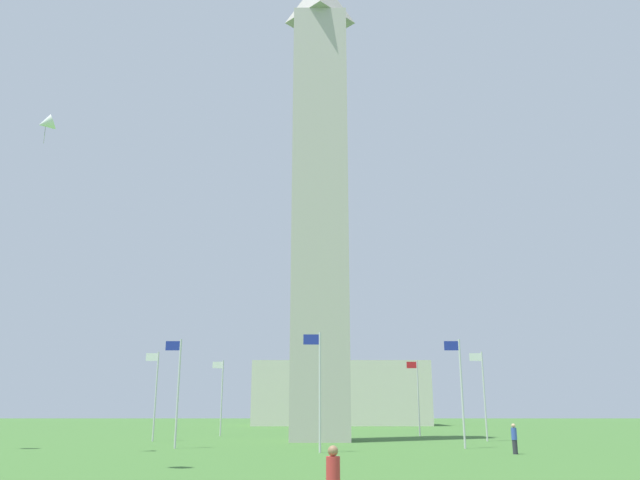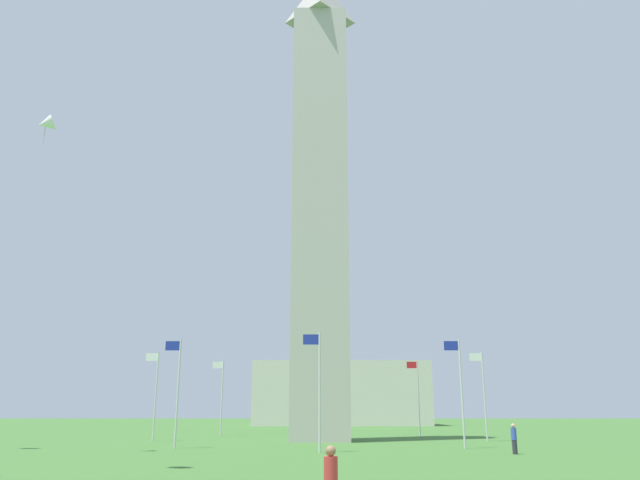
# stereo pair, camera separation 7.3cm
# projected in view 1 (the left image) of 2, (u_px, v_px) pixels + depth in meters

# --- Properties ---
(ground_plane) EXTENTS (260.00, 260.00, 0.00)m
(ground_plane) POSITION_uv_depth(u_px,v_px,m) (320.00, 441.00, 50.63)
(ground_plane) COLOR #3D6B2D
(obelisk_monument) EXTENTS (4.92, 4.92, 44.69)m
(obelisk_monument) POSITION_uv_depth(u_px,v_px,m) (320.00, 185.00, 56.53)
(obelisk_monument) COLOR #B7B2A8
(obelisk_monument) RESTS_ON ground
(flagpole_n) EXTENTS (1.12, 0.14, 7.26)m
(flagpole_n) POSITION_uv_depth(u_px,v_px,m) (155.00, 391.00, 51.69)
(flagpole_n) COLOR silver
(flagpole_n) RESTS_ON ground
(flagpole_ne) EXTENTS (1.12, 0.14, 7.26)m
(flagpole_ne) POSITION_uv_depth(u_px,v_px,m) (177.00, 387.00, 42.33)
(flagpole_ne) COLOR silver
(flagpole_ne) RESTS_ON ground
(flagpole_e) EXTENTS (1.12, 0.14, 7.26)m
(flagpole_e) POSITION_uv_depth(u_px,v_px,m) (319.00, 385.00, 38.44)
(flagpole_e) COLOR silver
(flagpole_e) RESTS_ON ground
(flagpole_se) EXTENTS (1.12, 0.14, 7.26)m
(flagpole_se) POSITION_uv_depth(u_px,v_px,m) (461.00, 387.00, 42.32)
(flagpole_se) COLOR silver
(flagpole_se) RESTS_ON ground
(flagpole_s) EXTENTS (1.12, 0.14, 7.26)m
(flagpole_s) POSITION_uv_depth(u_px,v_px,m) (483.00, 391.00, 51.68)
(flagpole_s) COLOR silver
(flagpole_s) RESTS_ON ground
(flagpole_sw) EXTENTS (1.12, 0.14, 7.26)m
(flagpole_sw) POSITION_uv_depth(u_px,v_px,m) (418.00, 394.00, 61.04)
(flagpole_sw) COLOR silver
(flagpole_sw) RESTS_ON ground
(flagpole_w) EXTENTS (1.12, 0.14, 7.26)m
(flagpole_w) POSITION_uv_depth(u_px,v_px,m) (319.00, 395.00, 64.93)
(flagpole_w) COLOR silver
(flagpole_w) RESTS_ON ground
(flagpole_nw) EXTENTS (1.12, 0.14, 7.26)m
(flagpole_nw) POSITION_uv_depth(u_px,v_px,m) (221.00, 394.00, 61.05)
(flagpole_nw) COLOR silver
(flagpole_nw) RESTS_ON ground
(person_blue_shirt) EXTENTS (0.32, 0.32, 1.72)m
(person_blue_shirt) POSITION_uv_depth(u_px,v_px,m) (514.00, 439.00, 36.28)
(person_blue_shirt) COLOR #2D2D38
(person_blue_shirt) RESTS_ON ground
(kite_white_delta) EXTENTS (1.47, 1.33, 2.03)m
(kite_white_delta) POSITION_uv_depth(u_px,v_px,m) (46.00, 123.00, 40.27)
(kite_white_delta) COLOR white
(distant_building) EXTENTS (28.24, 13.62, 10.01)m
(distant_building) POSITION_uv_depth(u_px,v_px,m) (340.00, 394.00, 102.62)
(distant_building) COLOR beige
(distant_building) RESTS_ON ground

